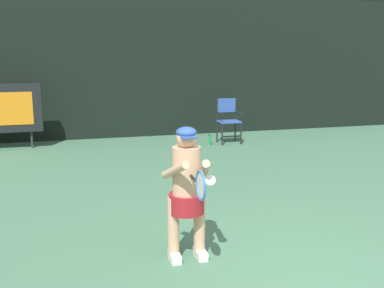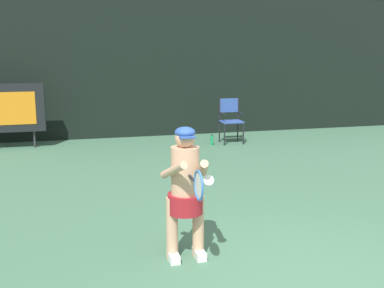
{
  "view_description": "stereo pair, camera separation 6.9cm",
  "coord_description": "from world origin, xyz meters",
  "px_view_note": "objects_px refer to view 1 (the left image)",
  "views": [
    {
      "loc": [
        -2.2,
        -3.84,
        2.35
      ],
      "look_at": [
        -0.57,
        2.25,
        1.05
      ],
      "focal_mm": 44.71,
      "sensor_mm": 36.0,
      "label": 1
    },
    {
      "loc": [
        -2.13,
        -3.86,
        2.35
      ],
      "look_at": [
        -0.57,
        2.25,
        1.05
      ],
      "focal_mm": 44.71,
      "sensor_mm": 36.0,
      "label": 2
    }
  ],
  "objects_px": {
    "tennis_player": "(187,188)",
    "tennis_racket": "(200,185)",
    "umpire_chair": "(228,118)",
    "water_bottle": "(210,140)"
  },
  "relations": [
    {
      "from": "tennis_player",
      "to": "tennis_racket",
      "type": "bearing_deg",
      "value": -88.85
    },
    {
      "from": "umpire_chair",
      "to": "tennis_player",
      "type": "xyz_separation_m",
      "value": [
        -2.59,
        -6.06,
        0.2
      ]
    },
    {
      "from": "tennis_player",
      "to": "water_bottle",
      "type": "bearing_deg",
      "value": 70.69
    },
    {
      "from": "tennis_player",
      "to": "tennis_racket",
      "type": "height_order",
      "value": "tennis_player"
    },
    {
      "from": "umpire_chair",
      "to": "tennis_racket",
      "type": "bearing_deg",
      "value": -111.48
    },
    {
      "from": "water_bottle",
      "to": "tennis_racket",
      "type": "height_order",
      "value": "tennis_racket"
    },
    {
      "from": "umpire_chair",
      "to": "water_bottle",
      "type": "bearing_deg",
      "value": -161.87
    },
    {
      "from": "umpire_chair",
      "to": "tennis_racket",
      "type": "height_order",
      "value": "tennis_racket"
    },
    {
      "from": "umpire_chair",
      "to": "water_bottle",
      "type": "distance_m",
      "value": 0.74
    },
    {
      "from": "tennis_player",
      "to": "umpire_chair",
      "type": "bearing_deg",
      "value": 66.86
    }
  ]
}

